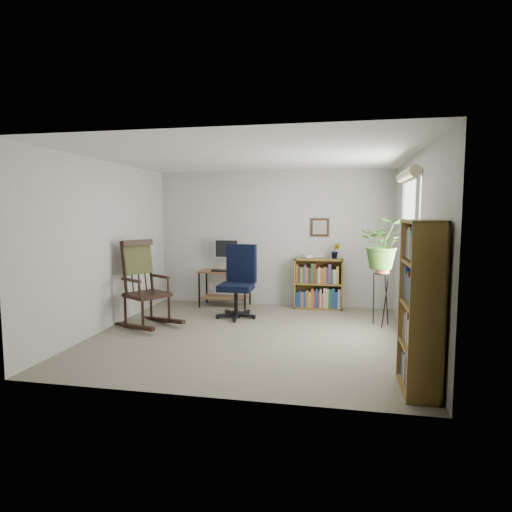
% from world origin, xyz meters
% --- Properties ---
extents(floor, '(4.20, 4.00, 0.00)m').
position_xyz_m(floor, '(0.00, 0.00, 0.00)').
color(floor, gray).
rests_on(floor, ground).
extents(ceiling, '(4.20, 4.00, 0.00)m').
position_xyz_m(ceiling, '(0.00, 0.00, 2.40)').
color(ceiling, silver).
rests_on(ceiling, ground).
extents(wall_back, '(4.20, 0.00, 2.40)m').
position_xyz_m(wall_back, '(0.00, 2.00, 1.20)').
color(wall_back, '#BABAB5').
rests_on(wall_back, ground).
extents(wall_front, '(4.20, 0.00, 2.40)m').
position_xyz_m(wall_front, '(0.00, -2.00, 1.20)').
color(wall_front, '#BABAB5').
rests_on(wall_front, ground).
extents(wall_left, '(0.00, 4.00, 2.40)m').
position_xyz_m(wall_left, '(-2.10, 0.00, 1.20)').
color(wall_left, '#BABAB5').
rests_on(wall_left, ground).
extents(wall_right, '(0.00, 4.00, 2.40)m').
position_xyz_m(wall_right, '(2.10, 0.00, 1.20)').
color(wall_right, '#BABAB5').
rests_on(wall_right, ground).
extents(window, '(0.12, 1.20, 1.50)m').
position_xyz_m(window, '(2.06, 0.30, 1.40)').
color(window, silver).
rests_on(window, wall_right).
extents(desk, '(0.89, 0.49, 0.64)m').
position_xyz_m(desk, '(-0.82, 1.70, 0.32)').
color(desk, '#8D5F3E').
rests_on(desk, floor).
extents(monitor, '(0.46, 0.16, 0.56)m').
position_xyz_m(monitor, '(-0.82, 1.84, 0.92)').
color(monitor, silver).
rests_on(monitor, desk).
extents(keyboard, '(0.40, 0.15, 0.02)m').
position_xyz_m(keyboard, '(-0.82, 1.58, 0.66)').
color(keyboard, black).
rests_on(keyboard, desk).
extents(office_chair, '(0.74, 0.74, 1.18)m').
position_xyz_m(office_chair, '(-0.42, 0.91, 0.59)').
color(office_chair, black).
rests_on(office_chair, floor).
extents(rocking_chair, '(1.30, 1.15, 1.29)m').
position_xyz_m(rocking_chair, '(-1.59, 0.18, 0.64)').
color(rocking_chair, black).
rests_on(rocking_chair, floor).
extents(low_bookshelf, '(0.83, 0.28, 0.88)m').
position_xyz_m(low_bookshelf, '(0.83, 1.82, 0.44)').
color(low_bookshelf, olive).
rests_on(low_bookshelf, floor).
extents(tall_bookshelf, '(0.30, 0.70, 1.61)m').
position_xyz_m(tall_bookshelf, '(1.92, -1.47, 0.80)').
color(tall_bookshelf, olive).
rests_on(tall_bookshelf, floor).
extents(plant_stand, '(0.32, 0.32, 0.92)m').
position_xyz_m(plant_stand, '(1.80, 0.86, 0.46)').
color(plant_stand, black).
rests_on(plant_stand, floor).
extents(spider_plant, '(1.69, 1.88, 1.46)m').
position_xyz_m(spider_plant, '(1.80, 0.86, 1.58)').
color(spider_plant, '#386423').
rests_on(spider_plant, plant_stand).
extents(potted_plant_small, '(0.13, 0.24, 0.11)m').
position_xyz_m(potted_plant_small, '(1.11, 1.83, 0.93)').
color(potted_plant_small, '#386423').
rests_on(potted_plant_small, low_bookshelf).
extents(framed_picture, '(0.32, 0.04, 0.32)m').
position_xyz_m(framed_picture, '(0.83, 1.97, 1.41)').
color(framed_picture, black).
rests_on(framed_picture, wall_back).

